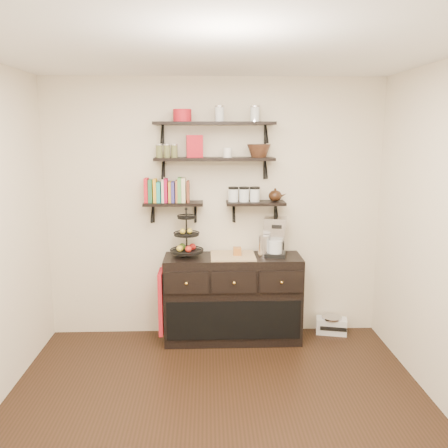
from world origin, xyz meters
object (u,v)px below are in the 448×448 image
at_px(coffee_maker, 275,237).
at_px(fruit_stand, 187,241).
at_px(radio, 331,325).
at_px(sideboard, 233,298).

bearing_deg(coffee_maker, fruit_stand, -165.61).
distance_m(fruit_stand, radio, 1.83).
distance_m(coffee_maker, radio, 1.19).
bearing_deg(radio, sideboard, -161.64).
bearing_deg(fruit_stand, radio, 3.66).
xyz_separation_m(fruit_stand, radio, (1.54, 0.10, -0.97)).
relative_size(fruit_stand, radio, 1.39).
bearing_deg(sideboard, radio, 5.42).
bearing_deg(fruit_stand, sideboard, -0.41).
xyz_separation_m(sideboard, coffee_maker, (0.43, 0.03, 0.64)).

